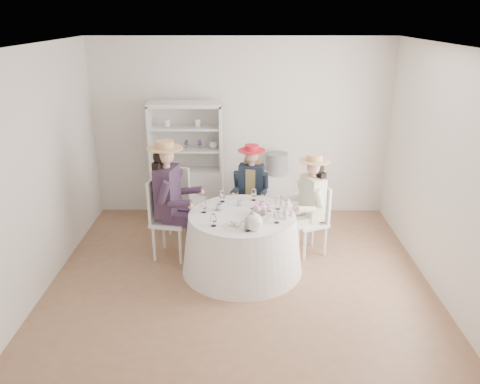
{
  "coord_description": "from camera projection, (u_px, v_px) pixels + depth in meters",
  "views": [
    {
      "loc": [
        0.03,
        -4.99,
        3.02
      ],
      "look_at": [
        0.0,
        0.1,
        1.05
      ],
      "focal_mm": 35.0,
      "sensor_mm": 36.0,
      "label": 1
    }
  ],
  "objects": [
    {
      "name": "wall_front",
      "position": [
        238.0,
        258.0,
        3.39
      ],
      "size": [
        4.5,
        0.0,
        4.5
      ],
      "primitive_type": "plane",
      "rotation": [
        -1.57,
        0.0,
        0.0
      ],
      "color": "silver",
      "rests_on": "ground"
    },
    {
      "name": "wall_back",
      "position": [
        241.0,
        129.0,
        7.12
      ],
      "size": [
        4.5,
        0.0,
        4.5
      ],
      "primitive_type": "plane",
      "rotation": [
        1.57,
        0.0,
        0.0
      ],
      "color": "silver",
      "rests_on": "ground"
    },
    {
      "name": "guest_right",
      "position": [
        311.0,
        199.0,
        5.99
      ],
      "size": [
        0.57,
        0.52,
        1.36
      ],
      "rotation": [
        0.0,
        0.0,
        -1.15
      ],
      "color": "silver",
      "rests_on": "ground"
    },
    {
      "name": "ground",
      "position": [
        240.0,
        275.0,
        5.74
      ],
      "size": [
        4.5,
        4.5,
        0.0
      ],
      "primitive_type": "plane",
      "color": "brown",
      "rests_on": "ground"
    },
    {
      "name": "teacup_a",
      "position": [
        219.0,
        208.0,
        5.72
      ],
      "size": [
        0.11,
        0.11,
        0.07
      ],
      "primitive_type": "imported",
      "rotation": [
        0.0,
        0.0,
        -0.22
      ],
      "color": "white",
      "rests_on": "tea_table"
    },
    {
      "name": "cupcake_stand",
      "position": [
        286.0,
        211.0,
        5.53
      ],
      "size": [
        0.22,
        0.22,
        0.2
      ],
      "rotation": [
        0.0,
        0.0,
        -0.17
      ],
      "color": "white",
      "rests_on": "tea_table"
    },
    {
      "name": "spare_chair",
      "position": [
        183.0,
        197.0,
        6.59
      ],
      "size": [
        0.6,
        0.6,
        1.07
      ],
      "rotation": [
        0.0,
        0.0,
        2.62
      ],
      "color": "silver",
      "rests_on": "ground"
    },
    {
      "name": "guest_mid",
      "position": [
        251.0,
        185.0,
        6.52
      ],
      "size": [
        0.5,
        0.52,
        1.33
      ],
      "rotation": [
        0.0,
        0.0,
        -0.17
      ],
      "color": "silver",
      "rests_on": "ground"
    },
    {
      "name": "hutch",
      "position": [
        188.0,
        179.0,
        7.11
      ],
      "size": [
        1.15,
        0.6,
        1.8
      ],
      "rotation": [
        0.0,
        0.0,
        -0.2
      ],
      "color": "silver",
      "rests_on": "ground"
    },
    {
      "name": "teacup_b",
      "position": [
        240.0,
        203.0,
        5.86
      ],
      "size": [
        0.07,
        0.07,
        0.06
      ],
      "primitive_type": "imported",
      "rotation": [
        0.0,
        0.0,
        0.14
      ],
      "color": "white",
      "rests_on": "tea_table"
    },
    {
      "name": "wall_left",
      "position": [
        41.0,
        170.0,
        5.27
      ],
      "size": [
        0.0,
        4.5,
        4.5
      ],
      "primitive_type": "plane",
      "rotation": [
        1.57,
        0.0,
        1.57
      ],
      "color": "silver",
      "rests_on": "ground"
    },
    {
      "name": "tea_table",
      "position": [
        242.0,
        242.0,
        5.75
      ],
      "size": [
        1.49,
        1.49,
        0.74
      ],
      "rotation": [
        0.0,
        0.0,
        0.36
      ],
      "color": "white",
      "rests_on": "ground"
    },
    {
      "name": "teacup_c",
      "position": [
        261.0,
        205.0,
        5.8
      ],
      "size": [
        0.1,
        0.1,
        0.07
      ],
      "primitive_type": "imported",
      "rotation": [
        0.0,
        0.0,
        -0.2
      ],
      "color": "white",
      "rests_on": "tea_table"
    },
    {
      "name": "stemware_set",
      "position": [
        242.0,
        208.0,
        5.59
      ],
      "size": [
        0.98,
        0.99,
        0.15
      ],
      "color": "white",
      "rests_on": "tea_table"
    },
    {
      "name": "side_table",
      "position": [
        276.0,
        195.0,
        7.24
      ],
      "size": [
        0.48,
        0.48,
        0.71
      ],
      "primitive_type": "cube",
      "rotation": [
        0.0,
        0.0,
        -0.05
      ],
      "color": "silver",
      "rests_on": "ground"
    },
    {
      "name": "guest_left",
      "position": [
        170.0,
        194.0,
        5.88
      ],
      "size": [
        0.62,
        0.59,
        1.56
      ],
      "rotation": [
        0.0,
        0.0,
        1.37
      ],
      "color": "silver",
      "rests_on": "ground"
    },
    {
      "name": "flower_bowl",
      "position": [
        258.0,
        216.0,
        5.51
      ],
      "size": [
        0.27,
        0.27,
        0.05
      ],
      "primitive_type": "imported",
      "rotation": [
        0.0,
        0.0,
        0.32
      ],
      "color": "white",
      "rests_on": "tea_table"
    },
    {
      "name": "hatbox",
      "position": [
        277.0,
        164.0,
        7.06
      ],
      "size": [
        0.37,
        0.37,
        0.32
      ],
      "primitive_type": "cylinder",
      "rotation": [
        0.0,
        0.0,
        -0.16
      ],
      "color": "black",
      "rests_on": "side_table"
    },
    {
      "name": "wall_right",
      "position": [
        440.0,
        171.0,
        5.24
      ],
      "size": [
        0.0,
        4.5,
        4.5
      ],
      "primitive_type": "plane",
      "rotation": [
        1.57,
        0.0,
        -1.57
      ],
      "color": "silver",
      "rests_on": "ground"
    },
    {
      "name": "sandwich_plate",
      "position": [
        235.0,
        225.0,
        5.29
      ],
      "size": [
        0.26,
        0.26,
        0.06
      ],
      "rotation": [
        0.0,
        0.0,
        0.06
      ],
      "color": "white",
      "rests_on": "tea_table"
    },
    {
      "name": "flower_arrangement",
      "position": [
        260.0,
        208.0,
        5.57
      ],
      "size": [
        0.19,
        0.18,
        0.07
      ],
      "rotation": [
        0.0,
        0.0,
        -0.06
      ],
      "color": "#CB659B",
      "rests_on": "tea_table"
    },
    {
      "name": "table_teapot",
      "position": [
        254.0,
        222.0,
        5.19
      ],
      "size": [
        0.28,
        0.2,
        0.21
      ],
      "rotation": [
        0.0,
        0.0,
        -0.16
      ],
      "color": "white",
      "rests_on": "tea_table"
    },
    {
      "name": "ceiling",
      "position": [
        240.0,
        45.0,
        4.77
      ],
      "size": [
        4.5,
        4.5,
        0.0
      ],
      "primitive_type": "plane",
      "rotation": [
        3.14,
        0.0,
        0.0
      ],
      "color": "white",
      "rests_on": "wall_back"
    }
  ]
}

